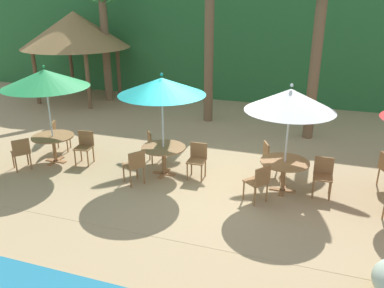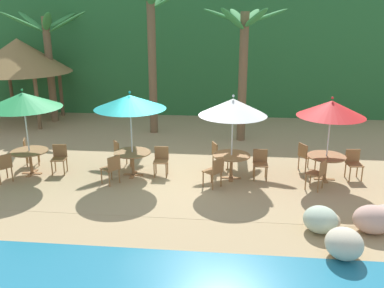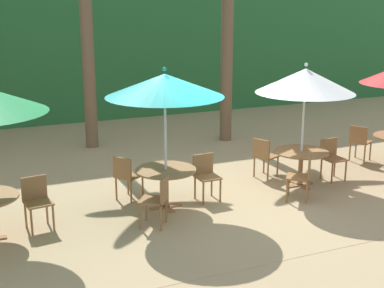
{
  "view_description": "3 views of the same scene",
  "coord_description": "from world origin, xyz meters",
  "views": [
    {
      "loc": [
        2.58,
        -8.38,
        4.27
      ],
      "look_at": [
        -0.2,
        -0.2,
        1.0
      ],
      "focal_mm": 37.08,
      "sensor_mm": 36.0,
      "label": 1
    },
    {
      "loc": [
        1.96,
        -11.56,
        4.73
      ],
      "look_at": [
        0.74,
        0.33,
        0.95
      ],
      "focal_mm": 39.3,
      "sensor_mm": 36.0,
      "label": 2
    },
    {
      "loc": [
        -4.21,
        -8.55,
        3.64
      ],
      "look_at": [
        -0.3,
        0.5,
        1.02
      ],
      "focal_mm": 49.81,
      "sensor_mm": 36.0,
      "label": 3
    }
  ],
  "objects": [
    {
      "name": "chair_green_seaward",
      "position": [
        -3.3,
        0.04,
        0.51
      ],
      "size": [
        0.48,
        0.48,
        0.87
      ],
      "color": "olive",
      "rests_on": "ground"
    },
    {
      "name": "umbrella_white",
      "position": [
        1.92,
        0.07,
        2.16
      ],
      "size": [
        1.95,
        1.95,
        2.52
      ],
      "color": "silver",
      "rests_on": "ground"
    },
    {
      "name": "dining_table_white",
      "position": [
        1.92,
        0.07,
        0.61
      ],
      "size": [
        1.1,
        1.1,
        0.74
      ],
      "color": "olive",
      "rests_on": "ground"
    },
    {
      "name": "foliage_backdrop",
      "position": [
        0.0,
        9.0,
        3.0
      ],
      "size": [
        28.0,
        2.4,
        6.0
      ],
      "color": "#286633",
      "rests_on": "ground"
    },
    {
      "name": "rock_seawall",
      "position": [
        3.46,
        -2.75,
        0.37
      ],
      "size": [
        16.13,
        3.13,
        0.92
      ],
      "color": "beige",
      "rests_on": "ground"
    },
    {
      "name": "ground_plane",
      "position": [
        0.0,
        0.0,
        0.0
      ],
      "size": [
        120.0,
        120.0,
        0.0
      ],
      "primitive_type": "plane",
      "color": "tan"
    },
    {
      "name": "chair_teal_seaward",
      "position": [
        -0.18,
        0.15,
        0.51
      ],
      "size": [
        0.44,
        0.44,
        0.87
      ],
      "color": "olive",
      "rests_on": "ground"
    },
    {
      "name": "palapa_hut",
      "position": [
        -7.39,
        6.0,
        2.91
      ],
      "size": [
        4.46,
        4.46,
        3.64
      ],
      "color": "brown",
      "rests_on": "ground"
    },
    {
      "name": "chair_white_inland",
      "position": [
        1.5,
        0.81,
        0.51
      ],
      "size": [
        0.56,
        0.56,
        0.87
      ],
      "color": "olive",
      "rests_on": "ground"
    },
    {
      "name": "chair_green_inland",
      "position": [
        -4.54,
        0.58,
        0.51
      ],
      "size": [
        0.56,
        0.55,
        0.87
      ],
      "color": "olive",
      "rests_on": "ground"
    },
    {
      "name": "chair_teal_inland",
      "position": [
        -1.58,
        0.68,
        0.51
      ],
      "size": [
        0.59,
        0.59,
        0.87
      ],
      "color": "olive",
      "rests_on": "ground"
    },
    {
      "name": "chair_green_left",
      "position": [
        -4.57,
        -0.9,
        0.51
      ],
      "size": [
        0.59,
        0.59,
        0.87
      ],
      "color": "olive",
      "rests_on": "ground"
    },
    {
      "name": "palm_tree_third",
      "position": [
        2.23,
        4.08,
        3.35
      ],
      "size": [
        3.0,
        2.85,
        4.91
      ],
      "color": "brown",
      "rests_on": "ground"
    },
    {
      "name": "terrace_deck",
      "position": [
        0.0,
        0.0,
        0.0
      ],
      "size": [
        18.0,
        5.2,
        0.01
      ],
      "color": "tan",
      "rests_on": "ground"
    },
    {
      "name": "dining_table_teal",
      "position": [
        -1.02,
        0.03,
        0.61
      ],
      "size": [
        1.1,
        1.1,
        0.74
      ],
      "color": "olive",
      "rests_on": "ground"
    },
    {
      "name": "chair_teal_left",
      "position": [
        -1.44,
        -0.71,
        0.51
      ],
      "size": [
        0.59,
        0.59,
        0.87
      ],
      "color": "olive",
      "rests_on": "ground"
    },
    {
      "name": "palm_tree_nearest",
      "position": [
        -6.1,
        6.2,
        3.24
      ],
      "size": [
        3.52,
        3.5,
        4.79
      ],
      "color": "brown",
      "rests_on": "ground"
    },
    {
      "name": "umbrella_teal",
      "position": [
        -1.02,
        0.03,
        2.26
      ],
      "size": [
        2.08,
        2.08,
        2.57
      ],
      "color": "silver",
      "rests_on": "ground"
    },
    {
      "name": "chair_white_seaward",
      "position": [
        2.77,
        0.19,
        0.51
      ],
      "size": [
        0.43,
        0.44,
        0.87
      ],
      "color": "olive",
      "rests_on": "ground"
    },
    {
      "name": "palm_tree_second",
      "position": [
        -1.3,
        4.8,
        3.64
      ],
      "size": [
        2.79,
        2.82,
        5.61
      ],
      "color": "brown",
      "rests_on": "ground"
    },
    {
      "name": "umbrella_green",
      "position": [
        -4.13,
        -0.17,
        2.28
      ],
      "size": [
        2.2,
        2.2,
        2.62
      ],
      "color": "silver",
      "rests_on": "ground"
    },
    {
      "name": "chair_white_left",
      "position": [
        1.47,
        -0.65,
        0.51
      ],
      "size": [
        0.6,
        0.59,
        0.87
      ],
      "color": "olive",
      "rests_on": "ground"
    },
    {
      "name": "dining_table_green",
      "position": [
        -4.13,
        -0.17,
        0.61
      ],
      "size": [
        1.1,
        1.1,
        0.74
      ],
      "color": "olive",
      "rests_on": "ground"
    }
  ]
}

